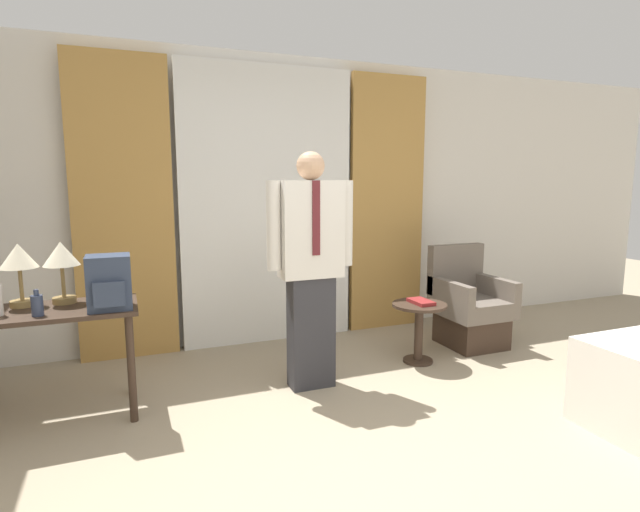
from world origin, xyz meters
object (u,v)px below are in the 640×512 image
object	(u,v)px
table_lamp_left	(19,261)
backpack	(109,283)
desk	(43,328)
table_lamp_right	(61,259)
side_table	(419,322)
armchair	(469,309)
bottle_near_edge	(37,305)
book	(421,302)
person	(311,262)

from	to	relation	value
table_lamp_left	backpack	size ratio (longest dim) A/B	1.19
desk	backpack	size ratio (longest dim) A/B	3.31
table_lamp_right	backpack	xyz separation A→B (m)	(0.29, -0.28, -0.13)
desk	side_table	xyz separation A→B (m)	(2.79, 0.02, -0.27)
armchair	bottle_near_edge	bearing A→B (deg)	-173.31
table_lamp_right	armchair	size ratio (longest dim) A/B	0.44
table_lamp_left	bottle_near_edge	xyz separation A→B (m)	(0.12, -0.29, -0.23)
book	backpack	bearing A→B (deg)	-176.23
table_lamp_right	book	xyz separation A→B (m)	(2.68, -0.12, -0.51)
backpack	side_table	distance (m)	2.46
side_table	desk	bearing A→B (deg)	-179.58
bottle_near_edge	table_lamp_left	bearing A→B (deg)	113.01
desk	backpack	distance (m)	0.52
table_lamp_right	book	world-z (taller)	table_lamp_right
table_lamp_right	bottle_near_edge	world-z (taller)	table_lamp_right
person	book	world-z (taller)	person
table_lamp_right	backpack	distance (m)	0.42
backpack	desk	bearing A→B (deg)	161.16
table_lamp_left	backpack	bearing A→B (deg)	-27.88
desk	book	size ratio (longest dim) A/B	4.71
desk	bottle_near_edge	world-z (taller)	bottle_near_edge
book	bottle_near_edge	bearing A→B (deg)	-176.46
table_lamp_left	table_lamp_right	size ratio (longest dim) A/B	1.00
bottle_near_edge	book	world-z (taller)	bottle_near_edge
bottle_near_edge	armchair	bearing A→B (deg)	6.69
desk	book	xyz separation A→B (m)	(2.81, 0.02, -0.09)
backpack	person	distance (m)	1.36
person	table_lamp_right	bearing A→B (deg)	171.44
backpack	book	xyz separation A→B (m)	(2.40, 0.16, -0.38)
backpack	book	bearing A→B (deg)	3.77
backpack	person	size ratio (longest dim) A/B	0.20
desk	backpack	world-z (taller)	backpack
person	side_table	size ratio (longest dim) A/B	3.40
bottle_near_edge	person	size ratio (longest dim) A/B	0.09
desk	table_lamp_left	bearing A→B (deg)	130.73
table_lamp_right	person	distance (m)	1.67
desk	armchair	world-z (taller)	armchair
desk	bottle_near_edge	distance (m)	0.24
book	table_lamp_right	bearing A→B (deg)	177.43
bottle_near_edge	armchair	distance (m)	3.54
side_table	book	size ratio (longest dim) A/B	2.13
desk	armchair	distance (m)	3.51
person	book	xyz separation A→B (m)	(1.04, 0.13, -0.42)
desk	side_table	distance (m)	2.81
bottle_near_edge	person	bearing A→B (deg)	1.50
table_lamp_right	side_table	distance (m)	2.76
desk	person	xyz separation A→B (m)	(1.77, -0.11, 0.33)
table_lamp_left	table_lamp_right	bearing A→B (deg)	0.00
bottle_near_edge	backpack	distance (m)	0.42
person	side_table	bearing A→B (deg)	7.15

